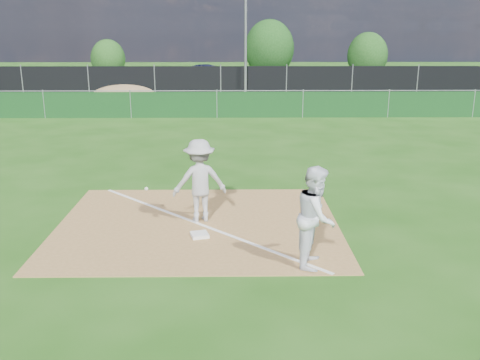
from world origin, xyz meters
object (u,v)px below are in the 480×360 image
play_at_first (200,181)px  car_mid (212,77)px  car_right (266,77)px  tree_right (367,56)px  light_pole (246,28)px  car_left (124,79)px  first_base (200,235)px  runner (316,216)px  tree_mid (269,49)px  tree_left (108,59)px

play_at_first → car_mid: size_ratio=0.38×
car_right → tree_right: size_ratio=1.33×
light_pole → car_mid: bearing=116.9°
play_at_first → car_left: 26.26m
car_mid → car_right: size_ratio=0.98×
first_base → car_left: (-6.64, 26.36, 0.62)m
runner → car_mid: bearing=20.3°
light_pole → car_right: (1.57, 5.06, -3.28)m
play_at_first → tree_mid: size_ratio=0.40×
light_pole → play_at_first: (-1.47, -21.47, -3.08)m
first_base → light_pole: bearing=86.4°
light_pole → play_at_first: 21.74m
car_left → tree_right: size_ratio=1.05×
light_pole → play_at_first: size_ratio=4.32×
tree_left → tree_mid: (12.72, 0.68, 0.78)m
light_pole → car_left: size_ratio=2.06×
runner → tree_left: bearing=32.6°
runner → first_base: bearing=73.3°
car_left → car_right: car_right is taller
first_base → play_at_first: size_ratio=0.18×
car_right → runner: bearing=161.8°
light_pole → tree_mid: size_ratio=1.72×
first_base → car_mid: size_ratio=0.07×
car_mid → car_right: car_mid is taller
play_at_first → tree_right: bearing=70.5°
tree_left → play_at_first: bearing=-74.1°
light_pole → tree_mid: light_pole is taller
light_pole → car_right: size_ratio=1.63×
first_base → runner: size_ratio=0.18×
tree_left → runner: bearing=-71.8°
car_left → tree_right: (17.86, 6.33, 1.23)m
first_base → tree_mid: (3.58, 33.64, 2.34)m
car_right → car_left: bearing=80.1°
car_left → tree_left: bearing=11.3°
first_base → car_right: 27.65m
light_pole → car_left: bearing=154.0°
runner → car_right: bearing=12.7°
light_pole → runner: bearing=-88.3°
car_left → car_right: (9.64, 1.12, 0.05)m
car_right → tree_right: 9.80m
first_base → play_at_first: 1.29m
car_left → car_mid: 5.89m
tree_right → car_left: bearing=-160.5°
runner → tree_right: size_ratio=0.49×
light_pole → car_mid: (-2.19, 4.31, -3.20)m
first_base → tree_mid: 33.92m
light_pole → car_mid: 5.80m
light_pole → car_left: (-8.07, 3.94, -3.33)m
car_mid → first_base: bearing=171.8°
runner → car_left: runner is taller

